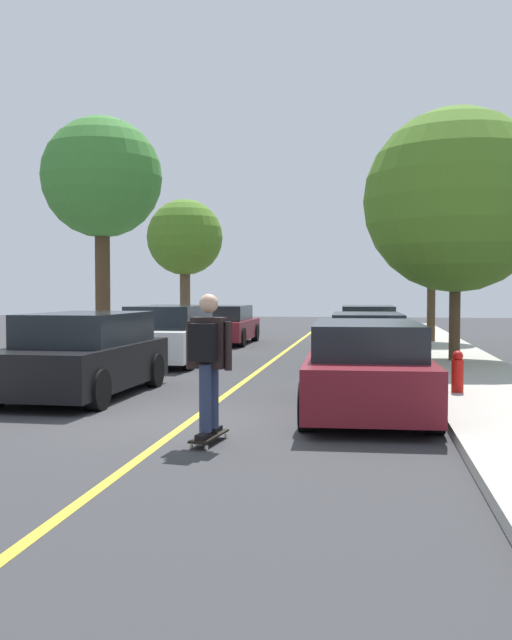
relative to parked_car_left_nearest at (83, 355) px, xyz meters
The scene contains 15 objects.
ground 3.27m from the parked_car_left_nearest, 39.71° to the right, with size 80.00×80.00×0.00m, color #353538.
center_line 3.22m from the parked_car_left_nearest, 38.64° to the left, with size 0.12×39.20×0.01m, color gold.
parked_car_left_nearest is the anchor object (origin of this frame).
parked_car_left_near 5.65m from the parked_car_left_nearest, 90.02° to the left, with size 1.91×4.43×1.46m.
parked_car_left_far 12.39m from the parked_car_left_nearest, 90.01° to the left, with size 1.96×4.21×1.33m.
parked_car_right_nearest 5.01m from the parked_car_left_nearest, 11.44° to the right, with size 1.99×4.50×1.37m.
parked_car_right_near 7.07m from the parked_car_left_nearest, 46.04° to the left, with size 2.00×4.59×1.31m.
parked_car_right_far 11.85m from the parked_car_left_nearest, 65.52° to the left, with size 1.97×4.06×1.37m.
street_tree_left_nearest 7.94m from the parked_car_left_nearest, 108.04° to the left, with size 3.20×3.20×6.32m.
street_tree_left_near 15.68m from the parked_car_left_nearest, 97.89° to the left, with size 2.93×2.93×5.23m.
street_tree_right_nearest 9.89m from the parked_car_left_nearest, 41.20° to the left, with size 4.46×4.46×6.12m.
street_tree_right_near 14.88m from the parked_car_left_nearest, 61.21° to the left, with size 2.83×2.83×5.01m.
fire_hydrant 6.43m from the parked_car_left_nearest, ahead, with size 0.20×0.20×0.70m.
skateboard 4.68m from the parked_car_left_nearest, 49.02° to the right, with size 0.33×0.86×0.10m.
skateboarder 4.67m from the parked_car_left_nearest, 49.34° to the right, with size 0.59×0.71×1.70m.
Camera 1 is at (2.47, -9.84, 1.85)m, focal length 40.26 mm.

